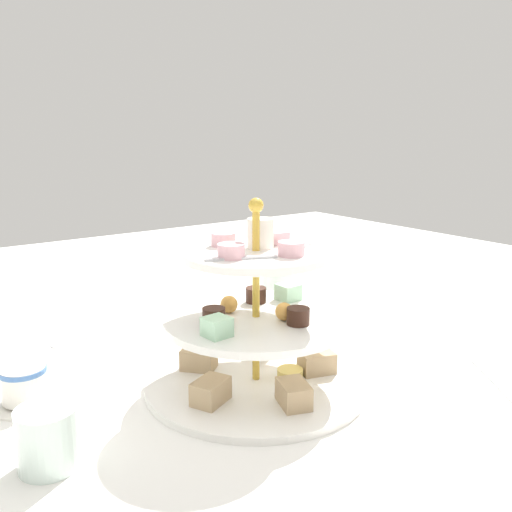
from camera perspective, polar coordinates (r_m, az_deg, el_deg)
name	(u,v)px	position (r m, az deg, el deg)	size (l,w,h in m)	color
ground_plane	(256,385)	(0.79, 0.00, -13.18)	(2.40, 2.40, 0.00)	white
tiered_serving_stand	(256,333)	(0.76, 0.04, -7.99)	(0.31, 0.31, 0.26)	white
water_glass_tall_right	(279,288)	(1.04, 2.40, -3.29)	(0.07, 0.07, 0.12)	silver
water_glass_short_left	(48,438)	(0.65, -20.69, -17.17)	(0.06, 0.06, 0.07)	silver
teacup_with_saucer	(24,387)	(0.79, -22.80, -12.31)	(0.09, 0.09, 0.05)	white
butter_knife_left	(497,382)	(0.87, 23.62, -11.80)	(0.17, 0.01, 0.00)	silver
butter_knife_right	(98,333)	(1.01, -16.01, -7.65)	(0.17, 0.01, 0.00)	silver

